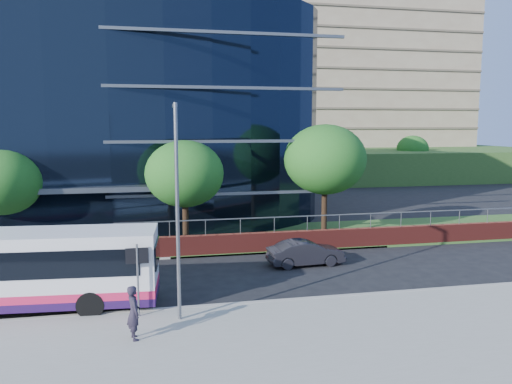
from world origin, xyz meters
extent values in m
plane|color=black|center=(0.00, 0.00, 0.00)|extent=(200.00, 200.00, 0.00)
cube|color=gray|center=(0.00, -1.00, 0.08)|extent=(80.00, 0.25, 0.16)
cube|color=gold|center=(0.00, -0.80, 0.01)|extent=(80.00, 0.08, 0.01)
cube|color=gold|center=(0.00, -0.65, 0.01)|extent=(80.00, 0.08, 0.01)
cube|color=#2D511E|center=(24.00, 11.00, 0.06)|extent=(36.00, 8.00, 0.12)
cube|color=black|center=(-4.00, 24.00, 8.00)|extent=(38.00, 16.00, 16.00)
cube|color=maroon|center=(20.00, 7.30, 0.60)|extent=(34.00, 0.40, 1.20)
cube|color=slate|center=(20.00, 7.30, 2.08)|extent=(34.00, 0.06, 0.06)
cube|color=#2D511E|center=(32.00, 56.00, 2.00)|extent=(60.00, 42.00, 4.00)
cube|color=gray|center=(32.00, 58.00, 17.00)|extent=(50.00, 12.00, 26.00)
cylinder|color=slate|center=(4.50, -1.60, 1.55)|extent=(0.08, 0.08, 2.80)
cube|color=black|center=(4.50, -1.58, 2.50)|extent=(0.85, 0.06, 0.60)
cylinder|color=black|center=(-3.00, 9.50, 1.43)|extent=(0.36, 0.36, 2.86)
ellipsoid|color=#1F4A15|center=(-3.00, 9.50, 4.23)|extent=(4.29, 4.29, 3.65)
cylinder|color=black|center=(7.00, 9.00, 1.54)|extent=(0.36, 0.36, 3.08)
ellipsoid|color=#1F4A15|center=(7.00, 9.00, 4.55)|extent=(4.62, 4.62, 3.93)
cylinder|color=black|center=(16.00, 10.00, 1.76)|extent=(0.36, 0.36, 3.52)
ellipsoid|color=#1F4A15|center=(16.00, 10.00, 5.20)|extent=(5.28, 5.28, 4.49)
cylinder|color=black|center=(24.00, 40.00, 1.54)|extent=(0.36, 0.36, 3.08)
ellipsoid|color=#1F4A15|center=(24.00, 40.00, 4.55)|extent=(4.62, 4.62, 3.93)
cylinder|color=black|center=(40.00, 42.00, 1.43)|extent=(0.36, 0.36, 2.86)
ellipsoid|color=#1F4A15|center=(40.00, 42.00, 4.23)|extent=(4.29, 4.29, 3.65)
cylinder|color=slate|center=(6.00, -2.20, 4.15)|extent=(0.14, 0.14, 8.00)
cube|color=slate|center=(6.00, -1.85, 8.05)|extent=(0.15, 0.70, 0.12)
cube|color=silver|center=(-0.60, 0.42, 1.77)|extent=(11.81, 3.53, 2.81)
cube|color=#260F40|center=(-0.60, 0.42, 0.53)|extent=(11.84, 3.58, 0.32)
cube|color=#CC1D4B|center=(-0.60, 0.42, 0.85)|extent=(11.84, 3.58, 0.32)
cube|color=black|center=(0.04, 0.38, 2.17)|extent=(9.50, 3.40, 1.06)
cylinder|color=black|center=(2.69, -1.03, 0.53)|extent=(1.08, 0.40, 1.06)
imported|color=black|center=(12.98, 4.32, 0.67)|extent=(4.14, 1.67, 1.34)
imported|color=black|center=(4.40, -3.67, 1.08)|extent=(0.61, 0.77, 1.87)
camera|label=1|loc=(5.13, -20.29, 7.32)|focal=35.00mm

